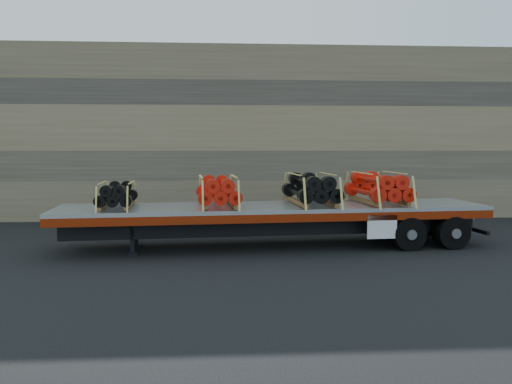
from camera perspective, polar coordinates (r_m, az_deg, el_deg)
ground at (r=15.47m, az=5.76°, el=-5.83°), size 120.00×120.00×0.00m
rock_wall at (r=21.63m, az=3.02°, el=6.62°), size 44.00×3.00×7.00m
trailer at (r=14.73m, az=2.03°, el=-3.90°), size 12.58×3.38×1.24m
bundle_front at (r=14.49m, az=-15.59°, el=-0.40°), size 1.11×2.00×0.68m
bundle_midfront at (r=14.40m, az=-4.40°, el=0.02°), size 1.35×2.41×0.83m
bundle_midrear at (r=14.83m, az=6.26°, el=0.26°), size 1.43×2.57×0.88m
bundle_rear at (r=15.48m, az=13.72°, el=0.38°), size 1.46×2.62×0.90m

